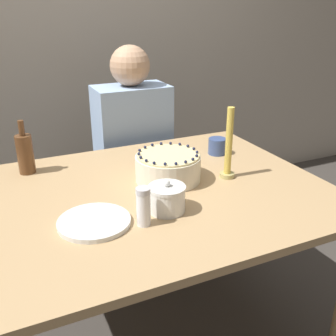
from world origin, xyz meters
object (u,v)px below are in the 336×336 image
object	(u,v)px
cake	(168,167)
sugar_shaker	(143,206)
candle	(229,149)
person_man_blue_shirt	(134,167)
sugar_bowl	(167,198)
bottle	(25,153)

from	to	relation	value
cake	sugar_shaker	xyz separation A→B (m)	(-0.22, -0.29, 0.01)
candle	person_man_blue_shirt	world-z (taller)	person_man_blue_shirt
sugar_bowl	bottle	distance (m)	0.68
sugar_bowl	person_man_blue_shirt	bearing A→B (deg)	77.52
cake	candle	xyz separation A→B (m)	(0.23, -0.08, 0.07)
cake	bottle	size ratio (longest dim) A/B	1.15
candle	bottle	bearing A→B (deg)	152.05
sugar_bowl	sugar_shaker	xyz separation A→B (m)	(-0.11, -0.05, 0.02)
bottle	person_man_blue_shirt	distance (m)	0.75
cake	sugar_shaker	distance (m)	0.36
candle	cake	bearing A→B (deg)	161.53
sugar_bowl	bottle	world-z (taller)	bottle
cake	candle	size ratio (longest dim) A/B	0.89
sugar_shaker	candle	xyz separation A→B (m)	(0.45, 0.21, 0.05)
sugar_bowl	cake	bearing A→B (deg)	64.40
cake	bottle	distance (m)	0.60
bottle	candle	bearing A→B (deg)	-27.95
candle	bottle	distance (m)	0.84
sugar_bowl	person_man_blue_shirt	size ratio (longest dim) A/B	0.11
candle	sugar_bowl	bearing A→B (deg)	-155.62
sugar_bowl	candle	distance (m)	0.39
sugar_shaker	bottle	xyz separation A→B (m)	(-0.29, 0.60, 0.02)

